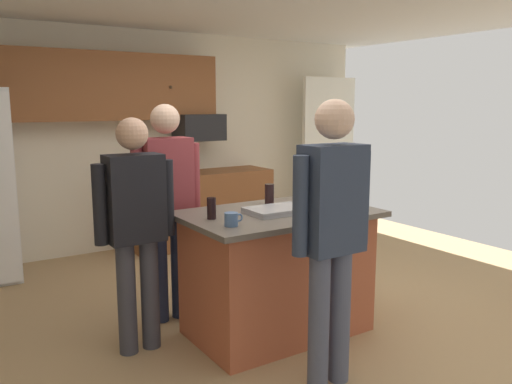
# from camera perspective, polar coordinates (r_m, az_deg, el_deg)

# --- Properties ---
(floor) EXTENTS (7.04, 7.04, 0.00)m
(floor) POSITION_cam_1_polar(r_m,az_deg,el_deg) (4.36, 2.04, -13.82)
(floor) COLOR tan
(floor) RESTS_ON ground
(back_wall) EXTENTS (6.40, 0.10, 2.60)m
(back_wall) POSITION_cam_1_polar(r_m,az_deg,el_deg) (6.51, -12.18, 5.60)
(back_wall) COLOR beige
(back_wall) RESTS_ON ground
(french_door_window_panel) EXTENTS (0.90, 0.06, 2.00)m
(french_door_window_panel) POSITION_cam_1_polar(r_m,az_deg,el_deg) (7.52, 7.92, 4.72)
(french_door_window_panel) COLOR white
(french_door_window_panel) RESTS_ON ground
(cabinet_run_upper) EXTENTS (2.40, 0.38, 0.75)m
(cabinet_run_upper) POSITION_cam_1_polar(r_m,az_deg,el_deg) (6.18, -15.25, 11.07)
(cabinet_run_upper) COLOR brown
(cabinet_run_lower) EXTENTS (1.80, 0.63, 0.90)m
(cabinet_run_lower) POSITION_cam_1_polar(r_m,az_deg,el_deg) (6.57, -6.03, -1.68)
(cabinet_run_lower) COLOR brown
(cabinet_run_lower) RESTS_ON ground
(microwave_over_range) EXTENTS (0.56, 0.40, 0.32)m
(microwave_over_range) POSITION_cam_1_polar(r_m,az_deg,el_deg) (6.47, -6.27, 7.07)
(microwave_over_range) COLOR black
(kitchen_island) EXTENTS (1.43, 0.92, 0.95)m
(kitchen_island) POSITION_cam_1_polar(r_m,az_deg,el_deg) (4.00, 2.36, -8.71)
(kitchen_island) COLOR #AD5638
(kitchen_island) RESTS_ON ground
(person_host_foreground) EXTENTS (0.57, 0.22, 1.65)m
(person_host_foreground) POSITION_cam_1_polar(r_m,az_deg,el_deg) (3.67, -13.07, -3.02)
(person_host_foreground) COLOR #383842
(person_host_foreground) RESTS_ON ground
(person_guest_left) EXTENTS (0.57, 0.23, 1.74)m
(person_guest_left) POSITION_cam_1_polar(r_m,az_deg,el_deg) (4.16, -9.71, -0.59)
(person_guest_left) COLOR #232D4C
(person_guest_left) RESTS_ON ground
(person_guest_right) EXTENTS (0.57, 0.23, 1.77)m
(person_guest_right) POSITION_cam_1_polar(r_m,az_deg,el_deg) (3.14, 8.31, -3.51)
(person_guest_right) COLOR #4C5166
(person_guest_right) RESTS_ON ground
(glass_dark_ale) EXTENTS (0.06, 0.06, 0.15)m
(glass_dark_ale) POSITION_cam_1_polar(r_m,az_deg,el_deg) (3.62, -4.90, -1.80)
(glass_dark_ale) COLOR black
(glass_dark_ale) RESTS_ON kitchen_island
(glass_short_whisky) EXTENTS (0.06, 0.06, 0.14)m
(glass_short_whisky) POSITION_cam_1_polar(r_m,az_deg,el_deg) (4.07, 5.83, -0.56)
(glass_short_whisky) COLOR black
(glass_short_whisky) RESTS_ON kitchen_island
(mug_ceramic_white) EXTENTS (0.13, 0.09, 0.09)m
(mug_ceramic_white) POSITION_cam_1_polar(r_m,az_deg,el_deg) (3.41, -2.69, -3.01)
(mug_ceramic_white) COLOR #4C6B99
(mug_ceramic_white) RESTS_ON kitchen_island
(tumbler_amber) EXTENTS (0.07, 0.07, 0.17)m
(tumbler_amber) POSITION_cam_1_polar(r_m,az_deg,el_deg) (4.34, 6.00, 0.22)
(tumbler_amber) COLOR black
(tumbler_amber) RESTS_ON kitchen_island
(glass_stout_tall) EXTENTS (0.07, 0.07, 0.16)m
(glass_stout_tall) POSITION_cam_1_polar(r_m,az_deg,el_deg) (4.13, 1.49, -0.23)
(glass_stout_tall) COLOR black
(glass_stout_tall) RESTS_ON kitchen_island
(mug_blue_stoneware) EXTENTS (0.12, 0.08, 0.09)m
(mug_blue_stoneware) POSITION_cam_1_polar(r_m,az_deg,el_deg) (4.11, 9.89, -0.91)
(mug_blue_stoneware) COLOR white
(mug_blue_stoneware) RESTS_ON kitchen_island
(serving_tray) EXTENTS (0.44, 0.30, 0.04)m
(serving_tray) POSITION_cam_1_polar(r_m,az_deg,el_deg) (3.81, 2.33, -2.01)
(serving_tray) COLOR #B7B7BC
(serving_tray) RESTS_ON kitchen_island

